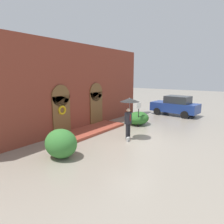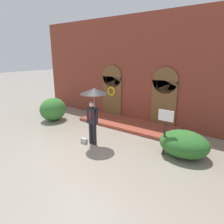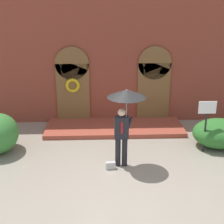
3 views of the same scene
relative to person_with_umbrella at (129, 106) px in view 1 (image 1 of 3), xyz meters
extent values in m
plane|color=gray|center=(-0.17, -0.27, -1.91)|extent=(80.00, 80.00, 0.00)
cube|color=brown|center=(-0.17, 3.93, 0.89)|extent=(14.00, 0.50, 5.60)
cube|color=brown|center=(-1.77, 3.64, -0.71)|extent=(1.30, 0.08, 2.40)
cylinder|color=brown|center=(-1.77, 3.64, 0.49)|extent=(1.30, 0.08, 1.30)
cube|color=brown|center=(1.43, 3.64, -0.71)|extent=(1.30, 0.08, 2.40)
cylinder|color=brown|center=(1.43, 3.64, 0.49)|extent=(1.30, 0.08, 1.30)
torus|color=gold|center=(-1.77, 3.57, -0.36)|extent=(0.56, 0.12, 0.56)
cube|color=#98402E|center=(-0.17, 2.78, -1.83)|extent=(5.20, 1.80, 0.16)
cylinder|color=black|center=(-0.20, 0.00, -1.46)|extent=(0.16, 0.16, 0.90)
cylinder|color=black|center=(0.00, 0.00, -1.46)|extent=(0.16, 0.16, 0.90)
cube|color=black|center=(-0.10, 0.00, -0.68)|extent=(0.41, 0.25, 0.66)
cube|color=#A51919|center=(-0.10, -0.13, -0.64)|extent=(0.06, 0.01, 0.36)
sphere|color=beige|center=(-0.10, 0.00, -0.22)|extent=(0.22, 0.22, 0.22)
cylinder|color=black|center=(0.12, 0.00, -0.58)|extent=(0.22, 0.09, 0.46)
cylinder|color=gray|center=(0.03, 0.00, -0.26)|extent=(0.02, 0.02, 0.98)
cone|color=black|center=(0.03, 0.00, 0.34)|extent=(1.10, 1.10, 0.22)
cone|color=white|center=(0.03, 0.00, 0.35)|extent=(0.61, 0.60, 0.20)
cube|color=#B7B7B2|center=(-0.42, -0.20, -1.80)|extent=(0.29, 0.16, 0.22)
cylinder|color=black|center=(2.66, 0.83, -1.26)|extent=(0.06, 0.06, 1.30)
cube|color=white|center=(2.66, 0.83, -0.39)|extent=(0.56, 0.03, 0.40)
ellipsoid|color=#387A33|center=(-4.01, 1.06, -1.27)|extent=(1.30, 1.52, 1.29)
ellipsoid|color=#2D6B28|center=(3.28, 1.18, -1.44)|extent=(1.77, 1.48, 0.95)
cube|color=navy|center=(8.34, 0.20, -1.19)|extent=(2.10, 4.22, 0.80)
cube|color=#2D3338|center=(8.32, -0.05, -0.47)|extent=(1.73, 2.16, 0.64)
cylinder|color=black|center=(7.54, 1.54, -1.59)|extent=(0.27, 0.65, 0.64)
cylinder|color=black|center=(9.33, 1.40, -1.59)|extent=(0.27, 0.65, 0.64)
cylinder|color=black|center=(7.35, -1.00, -1.59)|extent=(0.27, 0.65, 0.64)
cylinder|color=black|center=(9.14, -1.13, -1.59)|extent=(0.27, 0.65, 0.64)
camera|label=1|loc=(-9.48, -5.68, 1.71)|focal=32.00mm
camera|label=2|loc=(5.10, -5.74, 1.66)|focal=32.00mm
camera|label=3|loc=(-0.70, -8.28, 2.75)|focal=50.00mm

